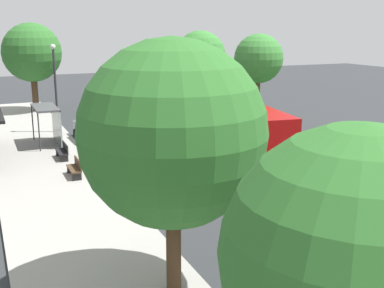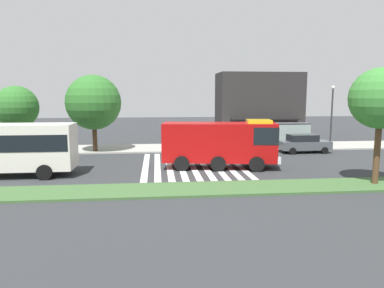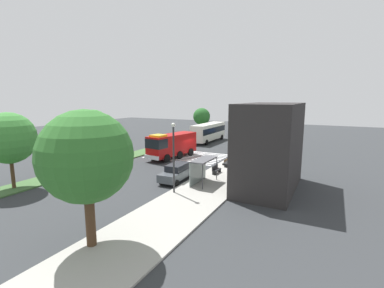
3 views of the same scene
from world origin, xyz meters
TOP-DOWN VIEW (x-y plane):
  - ground_plane at (0.00, 0.00)m, footprint 120.00×120.00m
  - sidewalk at (0.00, 8.63)m, footprint 60.00×5.34m
  - median_strip at (0.00, -7.46)m, footprint 60.00×3.00m
  - crosswalk at (0.06, 0.00)m, footprint 7.65×10.73m
  - fire_truck at (2.28, -1.41)m, footprint 8.81×3.71m
  - parked_car_mid at (11.25, 4.76)m, footprint 4.78×2.11m
  - bus_stop_shelter at (11.18, 7.50)m, footprint 3.50×1.40m
  - bench_near_shelter at (7.18, 7.49)m, footprint 1.60×0.50m
  - bench_west_of_shelter at (3.50, 7.49)m, footprint 1.60×0.50m
  - street_lamp at (14.78, 6.56)m, footprint 0.36×0.36m
  - storefront_building at (9.37, 13.69)m, footprint 9.61×5.60m
  - sidewalk_tree_far_west at (-15.45, 6.96)m, footprint 3.92×3.92m
  - sidewalk_tree_west at (-8.51, 6.96)m, footprint 5.14×5.14m
  - median_tree_west at (10.44, -7.46)m, footprint 3.61×3.61m
  - fire_hydrant at (-13.93, 6.46)m, footprint 0.28×0.28m

SIDE VIEW (x-z plane):
  - ground_plane at x=0.00m, z-range 0.00..0.00m
  - crosswalk at x=0.06m, z-range 0.00..0.01m
  - sidewalk at x=0.00m, z-range 0.00..0.14m
  - median_strip at x=0.00m, z-range 0.00..0.14m
  - fire_hydrant at x=-13.93m, z-range 0.14..0.84m
  - bench_near_shelter at x=7.18m, z-range 0.14..1.04m
  - bench_west_of_shelter at x=3.50m, z-range 0.14..1.04m
  - parked_car_mid at x=11.25m, z-range 0.02..1.76m
  - bus_stop_shelter at x=11.18m, z-range 0.66..3.12m
  - fire_truck at x=2.28m, z-range 0.16..3.80m
  - street_lamp at x=14.78m, z-range 0.70..6.91m
  - storefront_building at x=9.37m, z-range 0.00..7.99m
  - sidewalk_tree_far_west at x=-15.45m, z-range 1.23..7.38m
  - sidewalk_tree_west at x=-8.51m, z-range 1.15..8.33m
  - median_tree_west at x=10.44m, z-range 1.76..8.68m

